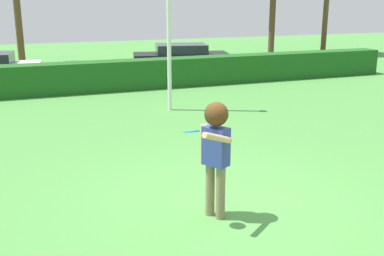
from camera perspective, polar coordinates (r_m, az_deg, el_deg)
The scene contains 5 objects.
ground_plane at distance 7.80m, azimuth 4.33°, elevation -9.12°, with size 60.00×60.00×0.00m, color #498B3E.
person at distance 6.94m, azimuth 2.87°, elevation -1.99°, with size 0.61×0.78×1.80m.
frisbee at distance 6.60m, azimuth -0.07°, elevation -0.43°, with size 0.23×0.23×0.08m.
hedge_row at distance 17.24m, azimuth -10.31°, elevation 6.22°, with size 23.43×0.90×1.06m, color #1C561B.
parked_car_black at distance 21.22m, azimuth -1.32°, elevation 8.61°, with size 4.47×2.56×1.25m.
Camera 1 is at (-3.04, -6.41, 3.25)m, focal length 44.05 mm.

